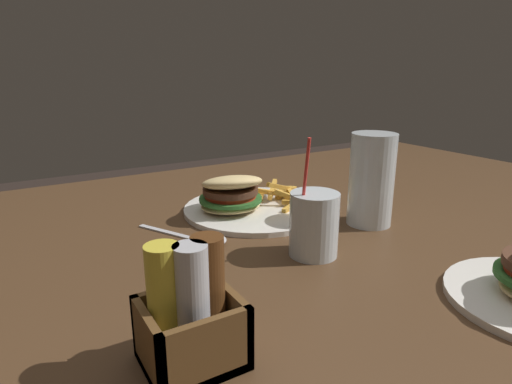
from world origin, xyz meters
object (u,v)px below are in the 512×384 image
(juice_glass, at_px, (314,226))
(spoon, at_px, (206,239))
(meal_plate_near, at_px, (246,201))
(condiment_caddy, at_px, (190,316))
(beer_glass, at_px, (371,183))

(juice_glass, bearing_deg, spoon, -45.50)
(meal_plate_near, bearing_deg, condiment_caddy, 53.54)
(meal_plate_near, xyz_separation_m, spoon, (0.13, 0.10, -0.02))
(juice_glass, relative_size, condiment_caddy, 1.47)
(meal_plate_near, bearing_deg, spoon, 36.73)
(beer_glass, xyz_separation_m, juice_glass, (0.18, 0.06, -0.03))
(juice_glass, height_order, spoon, juice_glass)
(beer_glass, bearing_deg, juice_glass, 17.71)
(meal_plate_near, height_order, beer_glass, beer_glass)
(beer_glass, distance_m, juice_glass, 0.19)
(beer_glass, bearing_deg, condiment_caddy, 24.04)
(juice_glass, xyz_separation_m, spoon, (0.13, -0.13, -0.04))
(juice_glass, bearing_deg, meal_plate_near, -91.89)
(condiment_caddy, bearing_deg, meal_plate_near, -126.46)
(juice_glass, distance_m, spoon, 0.18)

